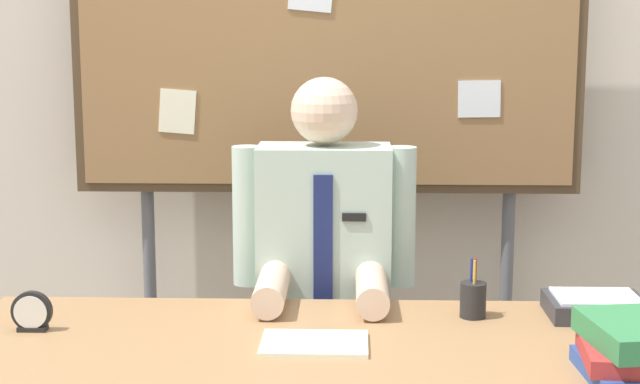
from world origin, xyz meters
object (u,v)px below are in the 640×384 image
Objects in this scene: person at (324,315)px; open_notebook at (314,344)px; desk_clock at (32,313)px; bulletin_board at (327,47)px; book_stack at (632,350)px; desk at (318,375)px; paper_tray at (596,306)px; pen_holder at (473,299)px.

person is 5.15× the size of open_notebook.
open_notebook is at bearing -7.59° from desk_clock.
bulletin_board is 1.32m from desk_clock.
bulletin_board is 1.50m from book_stack.
bulletin_board is 7.49× the size of open_notebook.
desk is at bearing -5.98° from desk_clock.
paper_tray is at bearing 19.80° from open_notebook.
person is at bearing 157.07° from paper_tray.
bulletin_board is 7.55× the size of paper_tray.
paper_tray is (0.75, 0.27, 0.02)m from open_notebook.
open_notebook is (-0.71, 0.20, -0.06)m from book_stack.
desk is 0.09m from open_notebook.
pen_holder reaches higher than open_notebook.
bulletin_board reaches higher than paper_tray.
pen_holder is (0.41, 0.23, 0.13)m from desk.
open_notebook is at bearing -90.76° from person.
pen_holder is at bearing 29.44° from desk.
paper_tray is (0.74, -0.70, -0.68)m from bulletin_board.
bulletin_board is 6.72× the size of book_stack.
bulletin_board is at bearing 49.73° from desk_clock.
book_stack reaches higher than open_notebook.
desk_clock is 0.40× the size of paper_tray.
pen_holder is at bearing -176.72° from paper_tray.
pen_holder is (0.42, 0.25, 0.04)m from open_notebook.
desk is 6.32× the size of book_stack.
pen_holder is (0.41, -0.72, -0.66)m from bulletin_board.
desk_clock reaches higher than paper_tray.
open_notebook is (-0.01, -0.97, -0.70)m from bulletin_board.
book_stack is at bearing -15.49° from open_notebook.
bulletin_board is 1.19m from open_notebook.
book_stack is at bearing -17.15° from desk.
desk_clock reaches higher than desk.
desk_clock is (-0.74, -0.87, -0.66)m from bulletin_board.
open_notebook is at bearing -90.47° from bulletin_board.
bulletin_board reaches higher than person.
open_notebook is at bearing -148.96° from pen_holder.
person reaches higher than book_stack.
person is at bearing 131.99° from book_stack.
open_notebook is (-0.01, -0.58, 0.11)m from person.
open_notebook is 1.01× the size of paper_tray.
book_stack is at bearing -58.87° from bulletin_board.
book_stack is (0.70, -0.78, 0.16)m from person.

